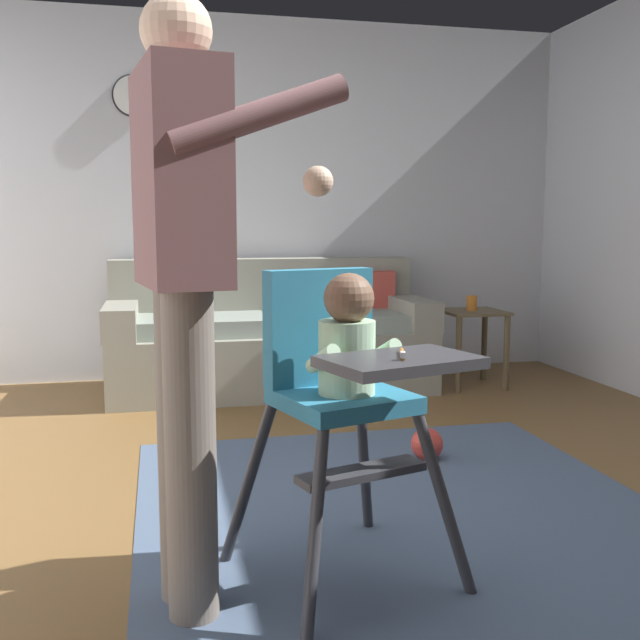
# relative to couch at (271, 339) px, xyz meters

# --- Properties ---
(ground) EXTENTS (6.09, 7.31, 0.10)m
(ground) POSITION_rel_couch_xyz_m (0.01, -2.37, -0.38)
(ground) COLOR brown
(wall_far) EXTENTS (5.29, 0.06, 2.55)m
(wall_far) POSITION_rel_couch_xyz_m (0.01, 0.52, 0.94)
(wall_far) COLOR silver
(wall_far) RESTS_ON ground
(area_rug) EXTENTS (2.00, 2.68, 0.01)m
(area_rug) POSITION_rel_couch_xyz_m (0.17, -2.51, -0.33)
(area_rug) COLOR #495A74
(area_rug) RESTS_ON ground
(couch) EXTENTS (2.10, 0.86, 0.86)m
(couch) POSITION_rel_couch_xyz_m (0.00, 0.00, 0.00)
(couch) COLOR gray
(couch) RESTS_ON ground
(high_chair) EXTENTS (0.75, 0.83, 0.96)m
(high_chair) POSITION_rel_couch_xyz_m (-0.19, -2.70, 0.33)
(high_chair) COLOR #35353A
(high_chair) RESTS_ON ground
(adult_standing) EXTENTS (0.57, 0.50, 1.69)m
(adult_standing) POSITION_rel_couch_xyz_m (-0.65, -2.78, 0.63)
(adult_standing) COLOR #6D625A
(adult_standing) RESTS_ON ground
(toy_ball) EXTENTS (0.15, 0.15, 0.15)m
(toy_ball) POSITION_rel_couch_xyz_m (0.48, -1.68, -0.25)
(toy_ball) COLOR #D13D33
(toy_ball) RESTS_ON ground
(side_table) EXTENTS (0.40, 0.40, 0.52)m
(side_table) POSITION_rel_couch_xyz_m (1.34, -0.25, 0.05)
(side_table) COLOR brown
(side_table) RESTS_ON ground
(sippy_cup) EXTENTS (0.07, 0.07, 0.10)m
(sippy_cup) POSITION_rel_couch_xyz_m (1.33, -0.25, 0.24)
(sippy_cup) COLOR orange
(sippy_cup) RESTS_ON side_table
(wall_clock) EXTENTS (0.29, 0.04, 0.29)m
(wall_clock) POSITION_rel_couch_xyz_m (-0.86, 0.48, 1.63)
(wall_clock) COLOR white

